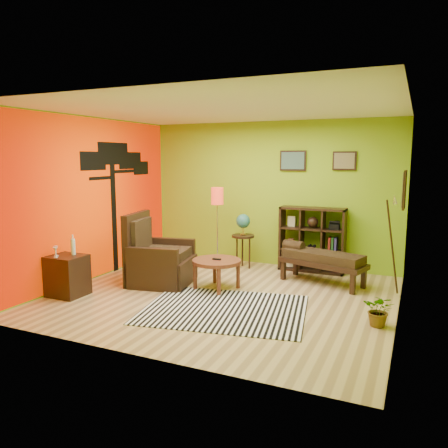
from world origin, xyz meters
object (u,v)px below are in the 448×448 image
at_px(coffee_table, 217,264).
at_px(globe_table, 243,227).
at_px(side_cabinet, 67,275).
at_px(floor_lamp, 217,203).
at_px(armchair, 158,262).
at_px(potted_plant, 379,314).
at_px(bench, 320,259).
at_px(cube_shelf, 313,240).

relative_size(coffee_table, globe_table, 0.75).
relative_size(side_cabinet, floor_lamp, 0.60).
bearing_deg(armchair, potted_plant, -8.07).
bearing_deg(floor_lamp, armchair, -113.11).
distance_m(coffee_table, potted_plant, 2.63).
xyz_separation_m(side_cabinet, globe_table, (1.84, 2.69, 0.47)).
height_order(armchair, globe_table, armchair).
relative_size(side_cabinet, bench, 0.62).
bearing_deg(potted_plant, globe_table, 142.43).
bearing_deg(bench, armchair, -156.67).
bearing_deg(armchair, bench, 23.33).
xyz_separation_m(globe_table, potted_plant, (2.66, -2.05, -0.63)).
relative_size(coffee_table, armchair, 0.66).
relative_size(armchair, bench, 0.78).
xyz_separation_m(coffee_table, cube_shelf, (1.16, 1.74, 0.18)).
bearing_deg(bench, floor_lamp, 175.29).
bearing_deg(cube_shelf, armchair, -140.43).
bearing_deg(side_cabinet, globe_table, 55.65).
xyz_separation_m(side_cabinet, potted_plant, (4.50, 0.64, -0.15)).
distance_m(side_cabinet, potted_plant, 4.55).
relative_size(floor_lamp, bench, 1.02).
height_order(side_cabinet, globe_table, globe_table).
bearing_deg(cube_shelf, coffee_table, -123.60).
bearing_deg(side_cabinet, floor_lamp, 59.26).
relative_size(floor_lamp, cube_shelf, 1.30).
height_order(cube_shelf, bench, cube_shelf).
xyz_separation_m(coffee_table, armchair, (-1.06, -0.09, -0.06)).
bearing_deg(coffee_table, potted_plant, -13.32).
bearing_deg(coffee_table, armchair, -175.10).
bearing_deg(side_cabinet, cube_shelf, 43.79).
bearing_deg(globe_table, floor_lamp, -145.01).
height_order(coffee_table, potted_plant, coffee_table).
relative_size(bench, potted_plant, 3.64).
bearing_deg(bench, potted_plant, -55.85).
relative_size(side_cabinet, potted_plant, 2.24).
bearing_deg(cube_shelf, floor_lamp, -160.92).
distance_m(globe_table, potted_plant, 3.42).
distance_m(side_cabinet, cube_shelf, 4.32).
distance_m(floor_lamp, potted_plant, 3.71).
relative_size(coffee_table, potted_plant, 1.87).
bearing_deg(potted_plant, armchair, 171.93).
relative_size(armchair, cube_shelf, 0.99).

